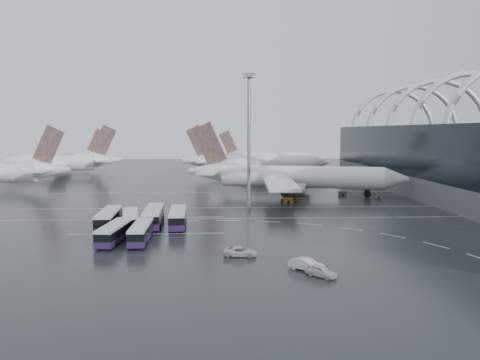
{
  "coord_description": "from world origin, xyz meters",
  "views": [
    {
      "loc": [
        -10.88,
        -98.82,
        18.34
      ],
      "look_at": [
        -6.1,
        8.96,
        7.0
      ],
      "focal_mm": 35.0,
      "sensor_mm": 36.0,
      "label": 1
    }
  ],
  "objects_px": {
    "airliner_main": "(290,177)",
    "bus_row_far_a": "(114,232)",
    "jet_remote_far": "(63,160)",
    "bus_row_near_d": "(178,217)",
    "van_curve_c": "(307,264)",
    "gse_cart_belly_b": "(342,193)",
    "van_curve_b": "(321,271)",
    "bus_row_near_a": "(109,219)",
    "gse_cart_belly_e": "(300,195)",
    "airliner_gate_b": "(255,164)",
    "airliner_gate_c": "(265,158)",
    "jet_remote_mid": "(61,163)",
    "bus_row_near_c": "(154,216)",
    "floodlight_mast": "(249,125)",
    "gse_cart_belly_d": "(378,196)",
    "van_curve_a": "(240,252)",
    "gse_cart_belly_c": "(288,200)",
    "bus_row_near_b": "(131,219)",
    "bus_row_far_b": "(141,232)"
  },
  "relations": [
    {
      "from": "van_curve_c",
      "to": "gse_cart_belly_d",
      "type": "relative_size",
      "value": 2.31
    },
    {
      "from": "jet_remote_mid",
      "to": "van_curve_c",
      "type": "distance_m",
      "value": 150.45
    },
    {
      "from": "airliner_main",
      "to": "bus_row_far_a",
      "type": "distance_m",
      "value": 65.67
    },
    {
      "from": "van_curve_c",
      "to": "gse_cart_belly_b",
      "type": "relative_size",
      "value": 2.24
    },
    {
      "from": "gse_cart_belly_e",
      "to": "bus_row_near_a",
      "type": "bearing_deg",
      "value": -137.5
    },
    {
      "from": "bus_row_near_b",
      "to": "van_curve_c",
      "type": "distance_m",
      "value": 40.34
    },
    {
      "from": "gse_cart_belly_b",
      "to": "airliner_gate_c",
      "type": "bearing_deg",
      "value": 96.71
    },
    {
      "from": "airliner_main",
      "to": "jet_remote_mid",
      "type": "bearing_deg",
      "value": 158.84
    },
    {
      "from": "airliner_gate_b",
      "to": "gse_cart_belly_e",
      "type": "distance_m",
      "value": 61.12
    },
    {
      "from": "jet_remote_mid",
      "to": "van_curve_a",
      "type": "relative_size",
      "value": 9.7
    },
    {
      "from": "bus_row_near_d",
      "to": "van_curve_a",
      "type": "relative_size",
      "value": 2.69
    },
    {
      "from": "jet_remote_mid",
      "to": "gse_cart_belly_e",
      "type": "distance_m",
      "value": 106.19
    },
    {
      "from": "van_curve_c",
      "to": "gse_cart_belly_b",
      "type": "distance_m",
      "value": 75.3
    },
    {
      "from": "van_curve_a",
      "to": "gse_cart_belly_c",
      "type": "xyz_separation_m",
      "value": [
        14.65,
        51.22,
        -0.05
      ]
    },
    {
      "from": "airliner_gate_c",
      "to": "bus_row_near_d",
      "type": "xyz_separation_m",
      "value": [
        -31.2,
        -144.11,
        -2.92
      ]
    },
    {
      "from": "bus_row_near_a",
      "to": "jet_remote_mid",
      "type": "bearing_deg",
      "value": 19.16
    },
    {
      "from": "van_curve_b",
      "to": "van_curve_c",
      "type": "xyz_separation_m",
      "value": [
        -1.33,
        2.76,
        0.09
      ]
    },
    {
      "from": "van_curve_a",
      "to": "van_curve_c",
      "type": "relative_size",
      "value": 1.02
    },
    {
      "from": "bus_row_far_b",
      "to": "van_curve_a",
      "type": "height_order",
      "value": "bus_row_far_b"
    },
    {
      "from": "bus_row_near_d",
      "to": "floodlight_mast",
      "type": "distance_m",
      "value": 28.75
    },
    {
      "from": "bus_row_near_a",
      "to": "bus_row_near_c",
      "type": "xyz_separation_m",
      "value": [
        8.15,
        2.17,
        0.04
      ]
    },
    {
      "from": "gse_cart_belly_d",
      "to": "gse_cart_belly_e",
      "type": "bearing_deg",
      "value": 173.03
    },
    {
      "from": "airliner_gate_b",
      "to": "bus_row_far_a",
      "type": "distance_m",
      "value": 115.9
    },
    {
      "from": "jet_remote_far",
      "to": "bus_row_near_c",
      "type": "height_order",
      "value": "jet_remote_far"
    },
    {
      "from": "airliner_gate_c",
      "to": "van_curve_c",
      "type": "height_order",
      "value": "airliner_gate_c"
    },
    {
      "from": "bus_row_near_d",
      "to": "van_curve_c",
      "type": "bearing_deg",
      "value": -149.54
    },
    {
      "from": "bus_row_near_c",
      "to": "airliner_gate_c",
      "type": "bearing_deg",
      "value": -17.2
    },
    {
      "from": "bus_row_near_b",
      "to": "airliner_gate_b",
      "type": "bearing_deg",
      "value": -27.5
    },
    {
      "from": "bus_row_near_d",
      "to": "floodlight_mast",
      "type": "relative_size",
      "value": 0.43
    },
    {
      "from": "bus_row_near_a",
      "to": "van_curve_c",
      "type": "height_order",
      "value": "bus_row_near_a"
    },
    {
      "from": "airliner_gate_c",
      "to": "bus_row_far_a",
      "type": "distance_m",
      "value": 161.76
    },
    {
      "from": "airliner_gate_c",
      "to": "jet_remote_mid",
      "type": "distance_m",
      "value": 96.73
    },
    {
      "from": "jet_remote_far",
      "to": "bus_row_near_d",
      "type": "relative_size",
      "value": 3.32
    },
    {
      "from": "bus_row_near_a",
      "to": "floodlight_mast",
      "type": "bearing_deg",
      "value": -59.91
    },
    {
      "from": "bus_row_near_a",
      "to": "gse_cart_belly_e",
      "type": "xyz_separation_m",
      "value": [
        43.52,
        39.88,
        -1.23
      ]
    },
    {
      "from": "airliner_gate_b",
      "to": "bus_row_near_b",
      "type": "bearing_deg",
      "value": -111.12
    },
    {
      "from": "gse_cart_belly_d",
      "to": "van_curve_c",
      "type": "bearing_deg",
      "value": -116.05
    },
    {
      "from": "airliner_gate_b",
      "to": "jet_remote_mid",
      "type": "height_order",
      "value": "jet_remote_mid"
    },
    {
      "from": "bus_row_near_b",
      "to": "bus_row_near_c",
      "type": "height_order",
      "value": "bus_row_near_c"
    },
    {
      "from": "bus_row_near_c",
      "to": "floodlight_mast",
      "type": "bearing_deg",
      "value": -53.54
    },
    {
      "from": "jet_remote_far",
      "to": "bus_row_near_b",
      "type": "relative_size",
      "value": 3.5
    },
    {
      "from": "bus_row_near_a",
      "to": "van_curve_c",
      "type": "distance_m",
      "value": 43.08
    },
    {
      "from": "bus_row_near_d",
      "to": "gse_cart_belly_e",
      "type": "height_order",
      "value": "bus_row_near_d"
    },
    {
      "from": "bus_row_near_c",
      "to": "bus_row_far_b",
      "type": "height_order",
      "value": "bus_row_near_c"
    },
    {
      "from": "van_curve_a",
      "to": "van_curve_c",
      "type": "distance_m",
      "value": 11.21
    },
    {
      "from": "bus_row_far_a",
      "to": "gse_cart_belly_e",
      "type": "distance_m",
      "value": 64.84
    },
    {
      "from": "bus_row_near_a",
      "to": "gse_cart_belly_b",
      "type": "relative_size",
      "value": 6.41
    },
    {
      "from": "bus_row_near_d",
      "to": "gse_cart_belly_b",
      "type": "bearing_deg",
      "value": -48.84
    },
    {
      "from": "gse_cart_belly_c",
      "to": "bus_row_near_a",
      "type": "bearing_deg",
      "value": -141.93
    },
    {
      "from": "bus_row_near_b",
      "to": "bus_row_near_d",
      "type": "relative_size",
      "value": 0.95
    }
  ]
}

